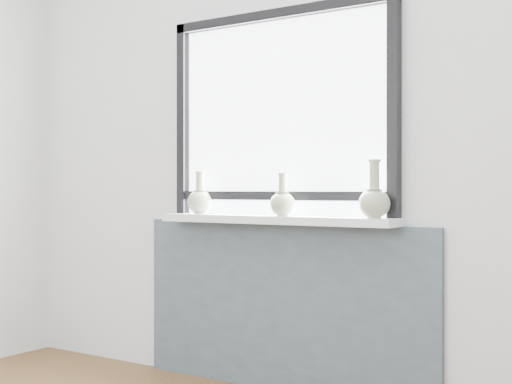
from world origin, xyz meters
The scene contains 7 objects.
back_wall centered at (0.00, 1.81, 1.30)m, with size 3.60×0.02×2.60m, color silver.
apron_panel centered at (0.00, 1.78, 0.43)m, with size 1.70×0.03×0.86m, color #4A5967.
windowsill centered at (0.00, 1.71, 0.88)m, with size 1.32×0.18×0.04m, color white.
window centered at (0.00, 1.77, 1.44)m, with size 1.30×0.06×1.05m.
vase_a centered at (-0.48, 1.72, 0.98)m, with size 0.14×0.14×0.23m.
vase_b centered at (0.07, 1.68, 0.97)m, with size 0.13×0.13×0.21m.
vase_c centered at (0.56, 1.69, 0.98)m, with size 0.15×0.15×0.27m.
Camera 1 is at (1.91, -1.33, 1.03)m, focal length 50.00 mm.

